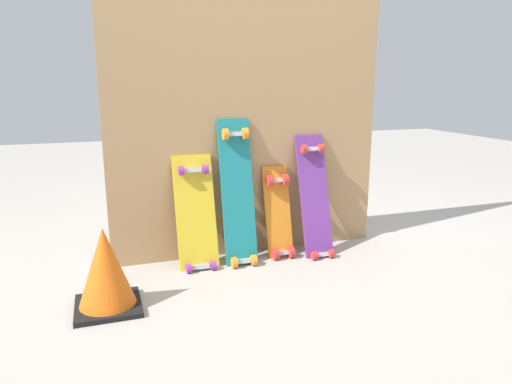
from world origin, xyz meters
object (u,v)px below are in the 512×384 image
(skateboard_orange, at_px, (279,217))
(skateboard_purple, at_px, (315,202))
(skateboard_teal, at_px, (238,198))
(traffic_cone, at_px, (105,270))
(skateboard_yellow, at_px, (196,218))

(skateboard_orange, xyz_separation_m, skateboard_purple, (0.22, -0.03, 0.08))
(skateboard_teal, relative_size, skateboard_orange, 1.49)
(skateboard_teal, xyz_separation_m, traffic_cone, (-0.76, -0.39, -0.19))
(skateboard_yellow, bearing_deg, skateboard_orange, 1.15)
(skateboard_yellow, height_order, traffic_cone, skateboard_yellow)
(traffic_cone, bearing_deg, skateboard_orange, 21.71)
(skateboard_teal, xyz_separation_m, skateboard_orange, (0.26, 0.01, -0.14))
(skateboard_orange, height_order, traffic_cone, skateboard_orange)
(skateboard_orange, bearing_deg, traffic_cone, -158.29)
(skateboard_yellow, height_order, skateboard_orange, skateboard_yellow)
(skateboard_purple, relative_size, traffic_cone, 2.00)
(skateboard_teal, bearing_deg, traffic_cone, -152.75)
(skateboard_yellow, bearing_deg, skateboard_teal, -1.08)
(skateboard_yellow, height_order, skateboard_purple, skateboard_purple)
(skateboard_orange, bearing_deg, skateboard_purple, -8.84)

